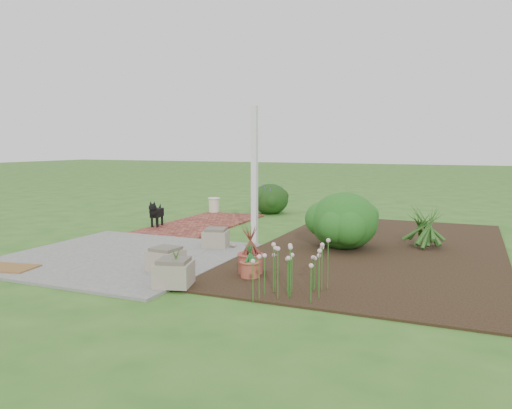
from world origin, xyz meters
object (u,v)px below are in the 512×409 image
at_px(cream_ceramic_urn, 214,205).
at_px(stone_trough_near, 174,274).
at_px(evergreen_shrub, 344,219).
at_px(black_dog, 156,212).

bearing_deg(cream_ceramic_urn, stone_trough_near, -66.08).
relative_size(cream_ceramic_urn, evergreen_shrub, 0.31).
relative_size(stone_trough_near, black_dog, 0.74).
bearing_deg(stone_trough_near, cream_ceramic_urn, 113.92).
height_order(stone_trough_near, evergreen_shrub, evergreen_shrub).
distance_m(black_dog, evergreen_shrub, 4.32).
distance_m(stone_trough_near, evergreen_shrub, 3.55).
relative_size(stone_trough_near, cream_ceramic_urn, 1.21).
xyz_separation_m(stone_trough_near, cream_ceramic_urn, (-2.82, 6.36, 0.04)).
distance_m(stone_trough_near, black_dog, 4.74).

